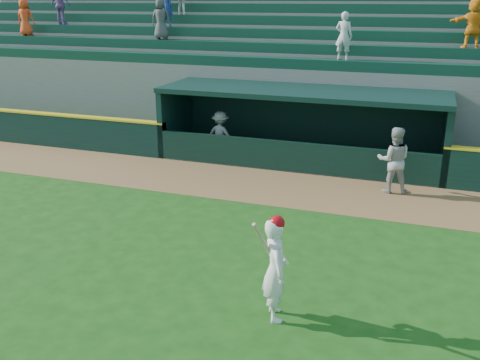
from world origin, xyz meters
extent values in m
plane|color=#1A4611|center=(0.00, 0.00, 0.00)|extent=(120.00, 120.00, 0.00)
cube|color=brown|center=(0.00, 4.90, 0.01)|extent=(40.00, 3.00, 0.01)
imported|color=#A5A5A0|center=(3.19, 5.64, 0.95)|extent=(1.03, 0.86, 1.91)
imported|color=#9E9E99|center=(-2.70, 7.24, 0.82)|extent=(1.12, 0.73, 1.63)
cube|color=slate|center=(0.00, 7.70, 0.02)|extent=(9.00, 2.60, 0.04)
cube|color=black|center=(-4.60, 7.70, 1.15)|extent=(0.20, 2.60, 2.30)
cube|color=black|center=(4.60, 7.70, 1.15)|extent=(0.20, 2.60, 2.30)
cube|color=black|center=(0.00, 9.00, 1.15)|extent=(9.40, 0.20, 2.30)
cube|color=black|center=(0.00, 7.70, 2.38)|extent=(9.40, 2.80, 0.16)
cube|color=black|center=(0.00, 6.48, 0.50)|extent=(9.00, 0.16, 1.00)
cube|color=brown|center=(0.00, 8.50, 0.25)|extent=(8.40, 0.45, 0.10)
cube|color=slate|center=(0.00, 9.53, 1.46)|extent=(34.00, 0.85, 2.91)
cube|color=#0F3828|center=(0.00, 9.41, 3.09)|extent=(34.00, 0.60, 0.36)
cube|color=slate|center=(0.00, 10.38, 1.68)|extent=(34.00, 0.85, 3.36)
cube|color=#0F3828|center=(0.00, 10.26, 3.54)|extent=(34.00, 0.60, 0.36)
cube|color=slate|center=(0.00, 11.22, 1.91)|extent=(34.00, 0.85, 3.81)
cube|color=#0F3828|center=(0.00, 11.11, 3.99)|extent=(34.00, 0.60, 0.36)
cube|color=slate|center=(0.00, 12.07, 2.13)|extent=(34.00, 0.85, 4.26)
cube|color=#0F3828|center=(0.00, 11.96, 4.44)|extent=(34.00, 0.60, 0.36)
cube|color=slate|center=(0.00, 12.93, 2.35)|extent=(34.00, 0.85, 4.71)
cube|color=#0F3828|center=(0.00, 12.81, 4.89)|extent=(34.00, 0.60, 0.36)
cube|color=slate|center=(0.00, 13.78, 2.58)|extent=(34.00, 0.85, 5.16)
cube|color=slate|center=(0.00, 14.62, 2.80)|extent=(34.00, 0.85, 5.61)
cube|color=slate|center=(0.00, 15.20, 2.80)|extent=(34.50, 0.30, 5.61)
imported|color=#FA441B|center=(-12.96, 10.28, 4.49)|extent=(0.82, 0.62, 1.53)
imported|color=navy|center=(-6.54, 11.12, 4.94)|extent=(0.60, 0.43, 1.54)
imported|color=#885D9F|center=(-11.70, 11.12, 4.99)|extent=(0.97, 0.43, 1.65)
imported|color=orange|center=(5.07, 10.28, 4.52)|extent=(1.52, 0.62, 1.60)
imported|color=silver|center=(0.99, 9.43, 4.07)|extent=(0.63, 0.46, 1.60)
imported|color=#454545|center=(-6.37, 10.28, 4.50)|extent=(0.86, 0.65, 1.57)
imported|color=white|center=(1.77, -1.60, 0.93)|extent=(0.69, 0.80, 1.85)
sphere|color=#B40A0D|center=(1.77, -1.60, 1.78)|extent=(0.27, 0.27, 0.27)
cylinder|color=tan|center=(1.59, -1.82, 1.55)|extent=(0.24, 0.50, 0.76)
camera|label=1|loc=(3.90, -9.46, 5.32)|focal=40.00mm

